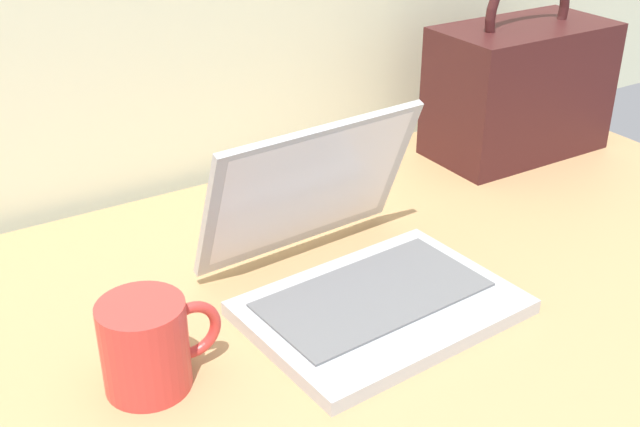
{
  "coord_description": "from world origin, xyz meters",
  "views": [
    {
      "loc": [
        -0.38,
        -0.69,
        0.57
      ],
      "look_at": [
        0.05,
        0.0,
        0.15
      ],
      "focal_mm": 44.6,
      "sensor_mm": 36.0,
      "label": 1
    }
  ],
  "objects": [
    {
      "name": "desk",
      "position": [
        0.0,
        0.0,
        0.01
      ],
      "size": [
        1.6,
        0.76,
        0.03
      ],
      "color": "tan",
      "rests_on": "ground"
    },
    {
      "name": "handbag",
      "position": [
        0.58,
        0.22,
        0.15
      ],
      "size": [
        0.3,
        0.16,
        0.33
      ],
      "color": "#3F1919",
      "rests_on": "desk"
    },
    {
      "name": "coffee_mug",
      "position": [
        -0.19,
        -0.04,
        0.08
      ],
      "size": [
        0.13,
        0.09,
        0.1
      ],
      "color": "red",
      "rests_on": "desk"
    },
    {
      "name": "laptop",
      "position": [
        0.09,
        -0.01,
        0.07
      ],
      "size": [
        0.33,
        0.32,
        0.21
      ],
      "color": "#B2B5BA",
      "rests_on": "desk"
    }
  ]
}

